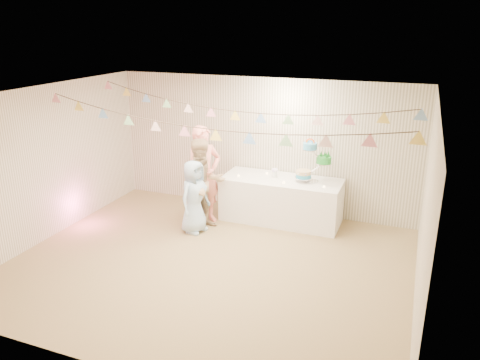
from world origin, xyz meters
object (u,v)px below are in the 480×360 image
(cake_stand, at_px, (313,166))
(person_child, at_px, (194,197))
(person_adult_a, at_px, (204,175))
(person_adult_b, at_px, (203,185))
(table, at_px, (281,200))

(cake_stand, height_order, person_child, cake_stand)
(person_adult_a, distance_m, person_child, 0.52)
(person_adult_a, height_order, person_adult_b, person_adult_a)
(cake_stand, distance_m, person_adult_a, 1.97)
(person_child, bearing_deg, person_adult_b, -9.05)
(cake_stand, relative_size, person_child, 0.57)
(person_adult_a, relative_size, person_adult_b, 1.10)
(table, bearing_deg, person_child, -141.51)
(table, height_order, person_adult_b, person_adult_b)
(cake_stand, distance_m, person_child, 2.18)
(person_adult_a, relative_size, person_child, 1.39)
(person_adult_b, bearing_deg, cake_stand, -18.67)
(person_adult_a, xyz_separation_m, person_child, (0.02, -0.45, -0.26))
(person_adult_b, height_order, person_child, person_adult_b)
(cake_stand, xyz_separation_m, person_adult_b, (-1.76, -0.88, -0.29))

